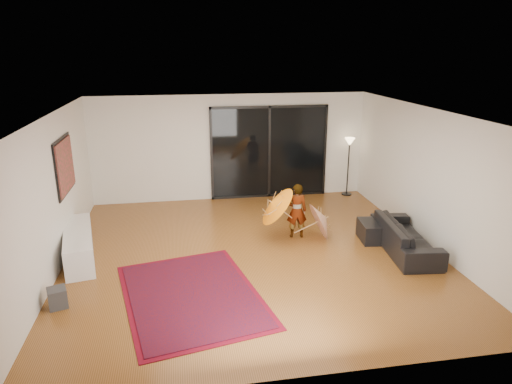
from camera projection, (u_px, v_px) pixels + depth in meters
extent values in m
plane|color=brown|center=(253.00, 254.00, 8.79)|extent=(7.00, 7.00, 0.00)
plane|color=white|center=(253.00, 113.00, 7.97)|extent=(7.00, 7.00, 0.00)
plane|color=silver|center=(231.00, 148.00, 11.67)|extent=(7.00, 0.00, 7.00)
plane|color=silver|center=(304.00, 277.00, 5.09)|extent=(7.00, 0.00, 7.00)
plane|color=silver|center=(52.00, 197.00, 7.82)|extent=(0.00, 7.00, 7.00)
plane|color=silver|center=(429.00, 178.00, 8.94)|extent=(0.00, 7.00, 7.00)
cube|color=black|center=(269.00, 152.00, 11.84)|extent=(3.00, 0.04, 2.40)
cube|color=black|center=(270.00, 107.00, 11.47)|extent=(3.06, 0.06, 0.06)
cube|color=black|center=(269.00, 195.00, 12.18)|extent=(3.06, 0.06, 0.06)
cube|color=black|center=(269.00, 152.00, 11.82)|extent=(0.06, 0.06, 2.40)
cube|color=black|center=(64.00, 166.00, 8.67)|extent=(0.02, 1.28, 1.08)
cube|color=#1F4E24|center=(65.00, 166.00, 8.67)|extent=(0.03, 1.18, 0.98)
cube|color=white|center=(79.00, 245.00, 8.55)|extent=(0.85, 2.01, 0.54)
cube|color=#424244|center=(57.00, 298.00, 6.96)|extent=(0.34, 0.34, 0.31)
cube|color=#5E0817|center=(192.00, 295.00, 7.32)|extent=(2.58, 3.21, 0.01)
cube|color=#68090D|center=(192.00, 295.00, 7.31)|extent=(2.39, 3.02, 0.02)
imported|color=black|center=(405.00, 237.00, 8.85)|extent=(1.01, 2.09, 0.59)
cube|color=black|center=(377.00, 231.00, 9.38)|extent=(0.75, 0.75, 0.39)
cylinder|color=black|center=(346.00, 194.00, 12.33)|extent=(0.27, 0.27, 0.03)
cylinder|color=black|center=(348.00, 169.00, 12.12)|extent=(0.03, 0.03, 1.43)
cone|color=#FFD899|center=(350.00, 142.00, 11.90)|extent=(0.27, 0.27, 0.21)
imported|color=#999999|center=(297.00, 211.00, 9.42)|extent=(0.45, 0.32, 1.16)
cone|color=orange|center=(271.00, 206.00, 9.23)|extent=(0.71, 0.90, 0.80)
cylinder|color=#AD804A|center=(271.00, 221.00, 9.33)|extent=(0.40, 0.02, 0.34)
cylinder|color=#AD804A|center=(271.00, 201.00, 9.20)|extent=(0.05, 0.02, 0.05)
cone|color=beige|center=(327.00, 215.00, 9.39)|extent=(0.50, 0.81, 0.82)
cylinder|color=#AD804A|center=(326.00, 232.00, 9.51)|extent=(0.51, 0.02, 0.24)
cylinder|color=#AD804A|center=(327.00, 210.00, 9.36)|extent=(0.06, 0.02, 0.04)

